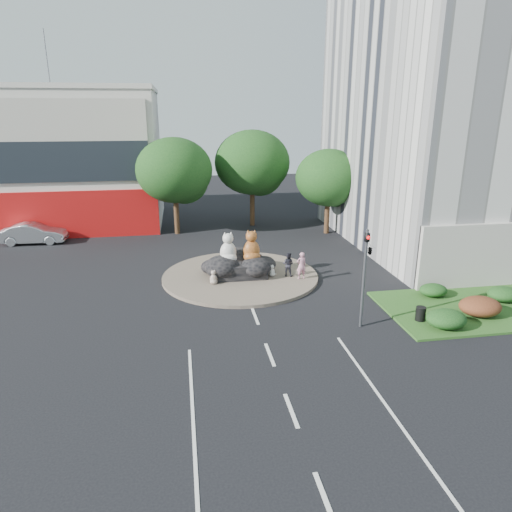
% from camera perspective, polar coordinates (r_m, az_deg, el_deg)
% --- Properties ---
extents(ground, '(120.00, 120.00, 0.00)m').
position_cam_1_polar(ground, '(20.62, 1.74, -12.23)').
color(ground, black).
rests_on(ground, ground).
extents(roundabout_island, '(10.00, 10.00, 0.20)m').
position_cam_1_polar(roundabout_island, '(29.56, -1.98, -2.50)').
color(roundabout_island, brown).
rests_on(roundabout_island, ground).
extents(rock_plinth, '(3.20, 2.60, 0.90)m').
position_cam_1_polar(rock_plinth, '(29.38, -1.99, -1.49)').
color(rock_plinth, black).
rests_on(rock_plinth, roundabout_island).
extents(shophouse_block, '(25.20, 12.30, 17.40)m').
position_cam_1_polar(shophouse_block, '(47.87, -27.49, 10.79)').
color(shophouse_block, beige).
rests_on(shophouse_block, ground).
extents(office_tower, '(20.00, 20.00, 35.00)m').
position_cam_1_polar(office_tower, '(41.60, 28.24, 25.75)').
color(office_tower, silver).
rests_on(office_tower, ground).
extents(grass_verge, '(10.00, 6.00, 0.12)m').
position_cam_1_polar(grass_verge, '(27.69, 25.74, -5.85)').
color(grass_verge, '#1F501A').
rests_on(grass_verge, ground).
extents(tree_left, '(6.46, 6.46, 8.27)m').
position_cam_1_polar(tree_left, '(39.92, -10.07, 10.13)').
color(tree_left, '#382314').
rests_on(tree_left, ground).
extents(tree_mid, '(6.84, 6.84, 8.76)m').
position_cam_1_polar(tree_mid, '(42.38, -0.40, 11.24)').
color(tree_mid, '#382314').
rests_on(tree_mid, ground).
extents(tree_right, '(5.70, 5.70, 7.30)m').
position_cam_1_polar(tree_right, '(40.05, 9.15, 9.30)').
color(tree_right, '#382314').
rests_on(tree_right, ground).
extents(hedge_near_green, '(2.00, 1.60, 0.90)m').
position_cam_1_polar(hedge_near_green, '(24.38, 22.69, -7.26)').
color(hedge_near_green, black).
rests_on(hedge_near_green, grass_verge).
extents(hedge_red, '(2.20, 1.76, 0.99)m').
position_cam_1_polar(hedge_red, '(26.46, 26.21, -5.68)').
color(hedge_red, '#482013').
rests_on(hedge_red, grass_verge).
extents(hedge_mid_green, '(1.80, 1.44, 0.81)m').
position_cam_1_polar(hedge_mid_green, '(29.06, 28.56, -4.21)').
color(hedge_mid_green, black).
rests_on(hedge_mid_green, grass_verge).
extents(hedge_back_green, '(1.60, 1.28, 0.72)m').
position_cam_1_polar(hedge_back_green, '(28.13, 21.29, -4.00)').
color(hedge_back_green, black).
rests_on(hedge_back_green, grass_verge).
extents(traffic_light, '(0.44, 1.24, 5.00)m').
position_cam_1_polar(traffic_light, '(22.36, 13.75, -0.18)').
color(traffic_light, '#595B60').
rests_on(traffic_light, ground).
extents(street_lamp, '(2.34, 0.22, 8.06)m').
position_cam_1_polar(street_lamp, '(30.85, 22.90, 5.56)').
color(street_lamp, '#595B60').
rests_on(street_lamp, ground).
extents(cat_white, '(1.30, 1.15, 2.00)m').
position_cam_1_polar(cat_white, '(28.77, -3.51, 1.11)').
color(cat_white, beige).
rests_on(cat_white, rock_plinth).
extents(cat_tabby, '(1.33, 1.18, 2.07)m').
position_cam_1_polar(cat_tabby, '(28.98, -0.58, 1.33)').
color(cat_tabby, '#A35C22').
rests_on(cat_tabby, rock_plinth).
extents(kitten_calico, '(0.62, 0.57, 0.90)m').
position_cam_1_polar(kitten_calico, '(27.94, -5.33, -2.59)').
color(kitten_calico, beige).
rests_on(kitten_calico, roundabout_island).
extents(kitten_white, '(0.62, 0.61, 0.78)m').
position_cam_1_polar(kitten_white, '(29.12, 2.02, -1.79)').
color(kitten_white, beige).
rests_on(kitten_white, roundabout_island).
extents(pedestrian_pink, '(0.69, 0.51, 1.74)m').
position_cam_1_polar(pedestrian_pink, '(28.64, 5.69, -1.20)').
color(pedestrian_pink, '#C27D95').
rests_on(pedestrian_pink, roundabout_island).
extents(pedestrian_dark, '(0.95, 0.89, 1.55)m').
position_cam_1_polar(pedestrian_dark, '(29.12, 4.02, -1.03)').
color(pedestrian_dark, '#22212A').
rests_on(pedestrian_dark, roundabout_island).
extents(parked_car, '(5.09, 1.92, 1.66)m').
position_cam_1_polar(parked_car, '(41.15, -26.06, 2.54)').
color(parked_car, '#AEB1B6').
rests_on(parked_car, ground).
extents(litter_bin, '(0.61, 0.61, 0.72)m').
position_cam_1_polar(litter_bin, '(24.73, 19.87, -6.80)').
color(litter_bin, black).
rests_on(litter_bin, grass_verge).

